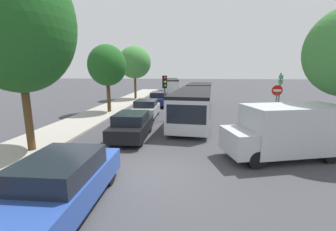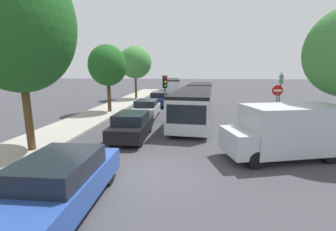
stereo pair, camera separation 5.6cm
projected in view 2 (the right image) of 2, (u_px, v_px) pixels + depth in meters
name	position (u px, v px, depth m)	size (l,w,h in m)	color
ground_plane	(148.00, 175.00, 8.24)	(200.00, 200.00, 0.00)	#3D3D42
kerb_strip_left	(117.00, 105.00, 24.36)	(3.20, 41.72, 0.14)	#9E998E
articulated_bus	(197.00, 98.00, 19.57)	(3.90, 16.27, 2.39)	silver
city_bus_rear	(172.00, 85.00, 39.11)	(3.33, 11.12, 2.36)	silver
queued_car_blue	(61.00, 182.00, 6.10)	(1.93, 4.43, 1.53)	#284799
queued_car_black	(132.00, 125.00, 12.58)	(1.85, 4.24, 1.46)	black
queued_car_silver	(147.00, 108.00, 18.32)	(1.81, 4.16, 1.44)	#B7BABF
queued_car_navy	(160.00, 99.00, 24.34)	(1.90, 4.36, 1.51)	navy
white_van	(287.00, 130.00, 9.61)	(5.34, 3.19, 2.31)	#B7BABF
traffic_light	(165.00, 88.00, 16.51)	(0.38, 0.40, 3.40)	#56595E
no_entry_sign	(277.00, 99.00, 14.91)	(0.70, 0.08, 2.82)	#56595E
direction_sign_post	(280.00, 87.00, 16.48)	(0.33, 1.39, 3.60)	#56595E
tree_left_near	(15.00, 26.00, 9.44)	(4.77, 4.77, 8.70)	#51381E
tree_left_mid	(107.00, 67.00, 19.54)	(3.30, 3.30, 5.98)	#51381E
tree_left_far	(136.00, 63.00, 28.97)	(4.20, 4.20, 6.85)	#51381E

